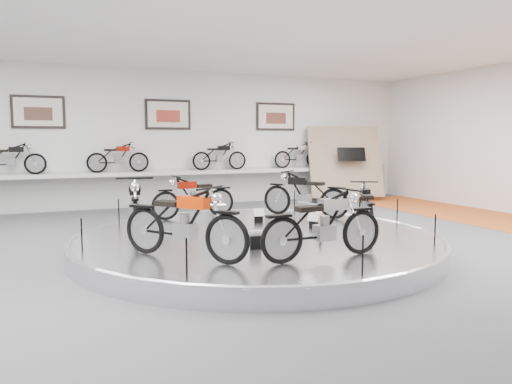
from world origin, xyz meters
name	(u,v)px	position (x,y,z in m)	size (l,w,h in m)	color
floor	(264,255)	(0.00, 0.00, 0.00)	(16.00, 16.00, 0.00)	#4F4F52
ceiling	(265,15)	(0.00, 0.00, 4.00)	(16.00, 16.00, 0.00)	white
wall_back	(168,138)	(0.00, 7.00, 2.00)	(16.00, 16.00, 0.00)	white
dado_band	(169,187)	(0.00, 6.98, 0.55)	(15.68, 0.04, 1.10)	#BCBCBA
display_platform	(257,243)	(0.00, 0.30, 0.15)	(6.40, 6.40, 0.30)	silver
platform_rim	(257,236)	(0.00, 0.30, 0.27)	(6.40, 6.40, 0.10)	#B2B2BA
shelf	(171,173)	(0.00, 6.70, 1.00)	(11.00, 0.55, 0.10)	silver
poster_left	(38,112)	(-3.50, 6.96, 2.70)	(1.35, 0.06, 0.88)	silver
poster_center	(168,115)	(0.00, 6.96, 2.70)	(1.35, 0.06, 0.88)	silver
poster_right	(276,117)	(3.50, 6.96, 2.70)	(1.35, 0.06, 0.88)	silver
display_panel	(345,162)	(5.60, 6.10, 1.25)	(2.40, 0.12, 2.40)	#9A8468
shelf_bike_a	(11,161)	(-4.20, 6.70, 1.42)	(1.22, 0.42, 0.73)	black
shelf_bike_b	(118,159)	(-1.50, 6.70, 1.42)	(1.22, 0.42, 0.73)	maroon
shelf_bike_c	(220,158)	(1.50, 6.70, 1.42)	(1.22, 0.42, 0.73)	black
shelf_bike_d	(298,157)	(4.20, 6.70, 1.42)	(1.22, 0.42, 0.73)	#ABABB0
bike_a	(305,194)	(1.74, 1.76, 0.80)	(1.69, 0.60, 0.99)	black
bike_b	(194,197)	(-0.52, 2.52, 0.76)	(1.56, 0.55, 0.92)	maroon
bike_c	(135,205)	(-1.97, 1.16, 0.82)	(1.78, 0.63, 1.05)	black
bike_d	(184,222)	(-1.66, -0.97, 0.82)	(1.77, 0.62, 1.04)	red
bike_e	(323,224)	(0.13, -1.73, 0.79)	(1.67, 0.59, 0.98)	#ABABB0
bike_f	(366,207)	(1.94, -0.18, 0.75)	(1.52, 0.54, 0.89)	black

